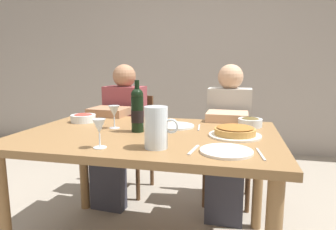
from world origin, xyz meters
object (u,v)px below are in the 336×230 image
Objects in this scene: baked_tart at (235,131)px; dinner_plate_right_setting at (226,151)px; dining_table at (148,148)px; wine_glass_left_diner at (99,128)px; wine_bottle at (137,110)px; wine_glass_right_diner at (114,112)px; chair_right at (229,142)px; water_pitcher at (156,130)px; dinner_plate_left_setting at (176,126)px; diner_right at (228,135)px; olive_bowl at (250,122)px; salad_bowl at (83,118)px; diner_left at (120,129)px; chair_left at (131,136)px.

baked_tart is 0.33m from dinner_plate_right_setting.
wine_glass_left_diner is at bearing -109.94° from dining_table.
baked_tart reaches higher than dining_table.
wine_bottle is 2.13× the size of wine_glass_right_diner.
chair_right is (0.45, 0.90, -0.17)m from dining_table.
water_pitcher is at bearing 76.60° from chair_right.
diner_right reaches higher than dinner_plate_left_setting.
dinner_plate_left_setting is (-0.47, -0.12, -0.03)m from olive_bowl.
water_pitcher is 0.27m from wine_glass_left_diner.
olive_bowl is at bearing 72.21° from baked_tart.
wine_glass_right_diner reaches higher than salad_bowl.
salad_bowl is 0.71m from wine_glass_left_diner.
olive_bowl reaches higher than dining_table.
water_pitcher is 1.43× the size of wine_glass_left_diner.
salad_bowl is 0.20× the size of chair_right.
wine_glass_right_diner reaches higher than dinner_plate_left_setting.
olive_bowl is at bearing 53.33° from water_pitcher.
wine_bottle reaches higher than salad_bowl.
diner_right is at bearing 55.14° from dinner_plate_left_setting.
dinner_plate_right_setting is (-0.04, -0.32, -0.02)m from baked_tart.
chair_right is 0.75× the size of diner_right.
wine_glass_right_diner is at bearing 42.28° from diner_right.
salad_bowl is at bearing 84.82° from diner_left.
wine_glass_right_diner is 0.80m from dinner_plate_right_setting.
wine_glass_left_diner is 1.20m from diner_right.
dining_table is 10.65× the size of wine_glass_left_diner.
diner_left is (-0.58, 0.48, -0.15)m from dinner_plate_left_setting.
baked_tart is 1.33m from chair_left.
wine_bottle is at bearing 61.14° from chair_right.
olive_bowl is (0.46, 0.62, -0.06)m from water_pitcher.
chair_right is at bearing 64.92° from dinner_plate_left_setting.
wine_glass_right_diner reaches higher than dinner_plate_right_setting.
chair_right is at bearing 50.12° from wine_glass_right_diner.
baked_tart is 0.33× the size of chair_right.
dinner_plate_left_setting is at bearing 90.83° from water_pitcher.
dinner_plate_left_setting is at bearing 133.17° from chair_left.
baked_tart reaches higher than dinner_plate_left_setting.
wine_bottle is at bearing 149.65° from dinner_plate_right_setting.
olive_bowl is 0.63× the size of dinner_plate_right_setting.
salad_bowl is 1.13m from dinner_plate_right_setting.
wine_glass_right_diner is (-0.11, 0.43, 0.00)m from wine_glass_left_diner.
baked_tart is 1.05m from salad_bowl.
wine_bottle is at bearing 172.32° from dining_table.
chair_left is at bearing 116.00° from dining_table.
dinner_plate_left_setting reaches higher than dining_table.
chair_left is (-0.91, 1.21, -0.27)m from dinner_plate_right_setting.
dinner_plate_left_setting is 0.20× the size of diner_right.
wine_bottle is 0.35× the size of chair_right.
wine_bottle is 1.10m from chair_right.
salad_bowl is 1.18× the size of wine_glass_right_diner.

